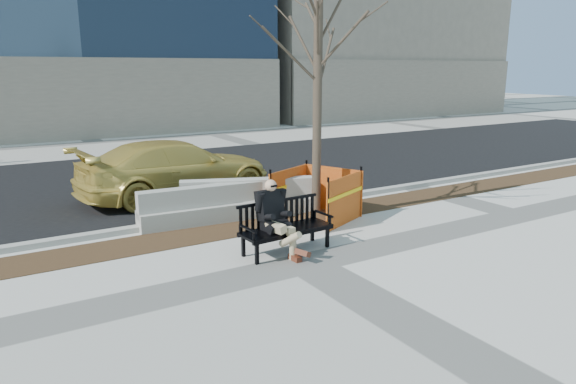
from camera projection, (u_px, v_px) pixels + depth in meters
name	position (u px, v px, depth m)	size (l,w,h in m)	color
ground	(306.00, 263.00, 9.64)	(120.00, 120.00, 0.00)	beige
mulch_strip	(243.00, 227.00, 11.80)	(40.00, 1.20, 0.02)	#47301C
asphalt_street	(158.00, 178.00, 16.96)	(60.00, 10.40, 0.01)	black
curb	(226.00, 215.00, 12.58)	(60.00, 0.25, 0.12)	#9E9B93
bench	(286.00, 252.00, 10.24)	(1.90, 0.68, 1.01)	black
seated_man	(274.00, 253.00, 10.14)	(0.63, 1.04, 1.46)	black
tree_fence	(316.00, 219.00, 12.46)	(2.47, 2.47, 6.18)	orange
sedan	(178.00, 196.00, 14.64)	(2.21, 5.44, 1.58)	gold
jersey_barrier_left	(206.00, 222.00, 12.17)	(3.08, 0.62, 0.88)	#A09E96
jersey_barrier_right	(248.00, 215.00, 12.75)	(3.21, 0.64, 0.92)	#AAA89F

